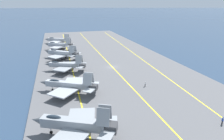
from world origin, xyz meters
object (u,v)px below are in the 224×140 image
at_px(parked_jet_fourth, 66,65).
at_px(crew_white_vest, 145,84).
at_px(parked_jet_sixth, 59,45).
at_px(parked_jet_third, 69,85).
at_px(parked_jet_fifth, 62,53).
at_px(crew_blue_vest, 223,120).
at_px(parked_jet_seventh, 58,40).
at_px(parked_jet_second, 75,124).

distance_m(parked_jet_fourth, crew_white_vest, 30.03).
bearing_deg(parked_jet_sixth, parked_jet_third, -179.36).
relative_size(parked_jet_fifth, crew_white_vest, 9.44).
height_order(crew_white_vest, crew_blue_vest, crew_white_vest).
height_order(parked_jet_third, parked_jet_fifth, parked_jet_fifth).
height_order(parked_jet_fifth, crew_white_vest, parked_jet_fifth).
bearing_deg(parked_jet_seventh, parked_jet_fourth, -179.04).
distance_m(parked_jet_third, crew_blue_vest, 37.60).
height_order(parked_jet_second, parked_jet_third, parked_jet_second).
bearing_deg(crew_blue_vest, parked_jet_fourth, 33.41).
bearing_deg(parked_jet_second, parked_jet_third, -1.70).
height_order(parked_jet_second, parked_jet_fourth, parked_jet_second).
bearing_deg(crew_blue_vest, parked_jet_seventh, 16.69).
height_order(parked_jet_sixth, crew_white_vest, parked_jet_sixth).
bearing_deg(parked_jet_sixth, parked_jet_second, -179.98).
distance_m(parked_jet_seventh, crew_blue_vest, 102.04).
xyz_separation_m(parked_jet_fifth, crew_blue_vest, (-60.76, -28.99, -1.67)).
distance_m(parked_jet_fourth, parked_jet_fifth, 17.73).
bearing_deg(crew_white_vest, parked_jet_third, 84.72).
xyz_separation_m(parked_jet_fifth, parked_jet_seventh, (36.98, 0.31, -0.32)).
relative_size(parked_jet_second, crew_white_vest, 9.59).
relative_size(parked_jet_fourth, crew_blue_vest, 9.17).
relative_size(parked_jet_fourth, parked_jet_sixth, 1.01).
relative_size(parked_jet_second, parked_jet_sixth, 1.06).
bearing_deg(crew_blue_vest, parked_jet_fifth, 25.51).
bearing_deg(parked_jet_second, parked_jet_seventh, -0.00).
height_order(parked_jet_third, parked_jet_seventh, parked_jet_third).
xyz_separation_m(parked_jet_fourth, parked_jet_fifth, (17.71, 0.60, 0.20)).
bearing_deg(parked_jet_fifth, crew_blue_vest, -154.49).
distance_m(parked_jet_fifth, crew_white_vest, 44.51).
distance_m(parked_jet_fifth, parked_jet_seventh, 36.98).
height_order(parked_jet_fourth, parked_jet_seventh, parked_jet_fourth).
bearing_deg(parked_jet_second, parked_jet_sixth, 0.02).
height_order(parked_jet_fifth, parked_jet_seventh, parked_jet_fifth).
bearing_deg(crew_blue_vest, crew_white_vest, 17.06).
bearing_deg(parked_jet_second, crew_white_vest, -51.66).
bearing_deg(parked_jet_seventh, parked_jet_fifth, -179.52).
distance_m(parked_jet_second, parked_jet_seventh, 93.31).
bearing_deg(parked_jet_sixth, parked_jet_seventh, -0.07).
height_order(parked_jet_fourth, parked_jet_sixth, parked_jet_sixth).
height_order(parked_jet_third, crew_white_vest, parked_jet_third).
xyz_separation_m(parked_jet_fourth, parked_jet_seventh, (54.69, 0.91, -0.12)).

